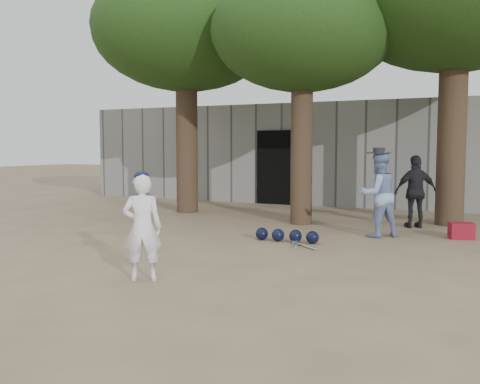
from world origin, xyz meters
The scene contains 9 objects.
ground centered at (0.00, 0.00, 0.00)m, with size 70.00×70.00×0.00m, color #937C5E.
boy_player centered at (0.40, -1.50, 0.68)m, with size 0.50×0.33×1.36m, color white.
spectator_blue centered at (2.48, 3.15, 0.81)m, with size 0.79×0.61×1.62m, color #869DD0.
spectator_dark centered at (2.98, 4.64, 0.77)m, with size 0.90×0.37×1.53m, color black.
red_bag centered at (3.94, 3.58, 0.15)m, with size 0.42×0.32×0.30m, color maroon.
back_building centered at (0.00, 10.33, 1.50)m, with size 16.00×5.24×3.00m.
helmet_row centered at (1.11, 1.89, 0.12)m, with size 1.19×0.27×0.23m.
bat_pile centered at (1.46, 1.61, 0.03)m, with size 0.61×0.72×0.06m.
tree_row centered at (0.74, 5.02, 4.69)m, with size 11.40×5.80×6.69m.
Camera 1 is at (4.37, -7.06, 1.69)m, focal length 40.00 mm.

